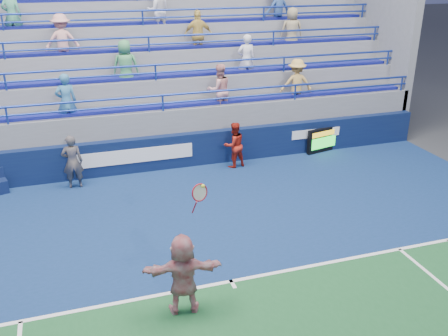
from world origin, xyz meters
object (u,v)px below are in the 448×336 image
object	(u,v)px
judge_chair	(0,185)
ball_girl	(234,145)
serve_speed_board	(322,140)
line_judge	(73,162)
tennis_player	(183,274)

from	to	relation	value
judge_chair	ball_girl	size ratio (longest dim) A/B	0.48
judge_chair	serve_speed_board	bearing A→B (deg)	0.91
line_judge	serve_speed_board	bearing A→B (deg)	-176.60
ball_girl	serve_speed_board	bearing A→B (deg)	174.14
serve_speed_board	judge_chair	bearing A→B (deg)	-179.09
serve_speed_board	tennis_player	xyz separation A→B (m)	(-6.59, -6.88, 0.38)
serve_speed_board	ball_girl	bearing A→B (deg)	-174.16
serve_speed_board	tennis_player	bearing A→B (deg)	-133.76
serve_speed_board	line_judge	size ratio (longest dim) A/B	0.77
serve_speed_board	tennis_player	size ratio (longest dim) A/B	0.48
tennis_player	line_judge	bearing A→B (deg)	105.09
judge_chair	ball_girl	distance (m)	7.05
tennis_player	ball_girl	xyz separation A→B (m)	(3.23, 6.54, -0.07)
line_judge	ball_girl	bearing A→B (deg)	-178.53
ball_girl	line_judge	bearing A→B (deg)	-10.63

